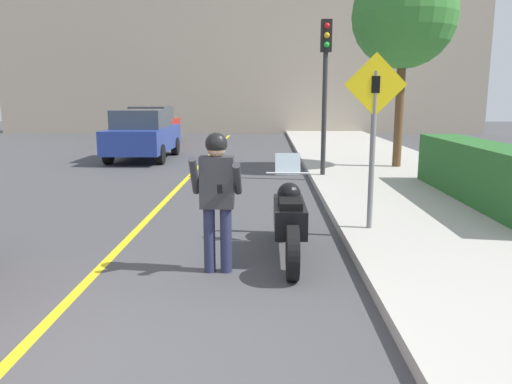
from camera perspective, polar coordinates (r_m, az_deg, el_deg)
The scene contains 12 objects.
ground_plane at distance 4.45m, azimuth -19.23°, elevation -18.01°, with size 80.00×80.00×0.00m, color #424244.
sidewalk_curb at distance 8.57m, azimuth 24.07°, elevation -3.82°, with size 4.40×44.00×0.15m.
road_center_line at distance 10.08m, azimuth -10.69°, elevation -1.37°, with size 0.12×36.00×0.01m.
building_backdrop at distance 29.76m, azimuth -1.69°, elevation 15.10°, with size 28.00×1.20×8.63m.
motorcycle at distance 6.63m, azimuth 3.83°, elevation -3.07°, with size 0.62×2.39×1.31m.
person_biker at distance 5.91m, azimuth -4.49°, elevation 0.41°, with size 0.59×0.47×1.70m.
crossing_sign at distance 7.54m, azimuth 13.29°, elevation 7.49°, with size 0.91×0.08×2.58m.
traffic_light at distance 12.72m, azimuth 7.93°, elevation 13.77°, with size 0.26×0.30×3.79m.
hedge_row at distance 10.33m, azimuth 24.77°, elevation 1.95°, with size 0.90×5.40×1.08m.
street_tree at distance 14.87m, azimuth 16.58°, elevation 18.72°, with size 2.84×2.84×5.55m.
parked_car_blue at distance 17.37m, azimuth -12.76°, elevation 6.46°, with size 1.88×4.20×1.68m.
parked_car_red at distance 23.33m, azimuth -11.72°, elevation 7.55°, with size 1.88×4.20×1.68m.
Camera 1 is at (1.47, -3.64, 2.10)m, focal length 35.00 mm.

